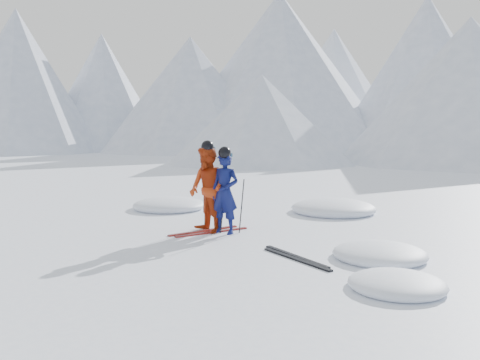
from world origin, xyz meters
The scene contains 12 objects.
ground centered at (0.00, 0.00, 0.00)m, with size 160.00×160.00×0.00m, color white.
skier_blue centered at (-2.08, 0.18, 0.85)m, with size 0.62×0.41×1.70m, color #0C1249.
skier_red centered at (-2.43, 0.04, 0.91)m, with size 0.89×0.69×1.82m, color #A9300D.
pole_blue_left centered at (-2.38, 0.33, 0.57)m, with size 0.02×0.02×1.13m, color black.
pole_blue_right centered at (-1.83, 0.43, 0.57)m, with size 0.02×0.02×1.13m, color black.
pole_red_left centered at (-2.73, 0.29, 0.61)m, with size 0.02×0.02×1.21m, color black.
pole_red_right centered at (-2.13, 0.19, 0.61)m, with size 0.02×0.02×1.21m, color black.
ski_worn_left centered at (-2.55, 0.04, 0.01)m, with size 0.09×1.70×0.03m, color black.
ski_worn_right centered at (-2.31, 0.04, 0.01)m, with size 0.09×1.70×0.03m, color black.
ski_loose_a centered at (0.14, -0.59, 0.01)m, with size 0.09×1.70×0.03m, color black.
ski_loose_b centered at (0.24, -0.74, 0.01)m, with size 0.09×1.70×0.03m, color black.
snow_lumps centered at (-1.90, 2.14, 0.00)m, with size 9.11×6.89×0.48m.
Camera 1 is at (4.61, -7.79, 2.18)m, focal length 38.00 mm.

